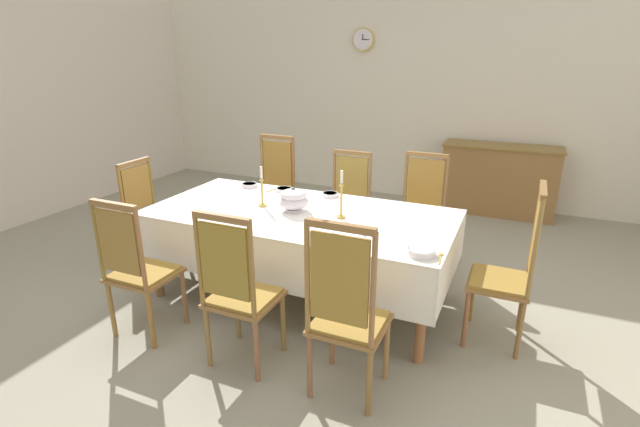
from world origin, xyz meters
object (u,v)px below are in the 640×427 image
(dining_table, at_px, (301,220))
(mounted_clock, at_px, (363,40))
(bowl_near_left, at_px, (421,251))
(sideboard, at_px, (498,180))
(candlestick_east, at_px, (341,199))
(candlestick_west, at_px, (262,191))
(bowl_far_right, at_px, (249,185))
(spoon_primary, at_px, (440,256))
(chair_south_a, at_px, (137,267))
(chair_north_a, at_px, (273,190))
(bowl_near_right, at_px, (284,189))
(chair_head_west, at_px, (150,212))
(chair_north_c, at_px, (421,212))
(soup_tureen, at_px, (293,199))
(chair_head_east, at_px, (512,268))
(chair_south_b, at_px, (238,289))
(spoon_secondary, at_px, (276,189))
(chair_south_c, at_px, (346,312))
(bowl_far_left, at_px, (330,194))
(chair_north_b, at_px, (347,203))

(dining_table, distance_m, mounted_clock, 3.64)
(bowl_near_left, xyz_separation_m, sideboard, (0.27, 3.47, -0.36))
(candlestick_east, bearing_deg, sideboard, 71.47)
(candlestick_west, relative_size, bowl_far_right, 2.29)
(dining_table, distance_m, spoon_primary, 1.29)
(bowl_far_right, relative_size, mounted_clock, 0.50)
(chair_south_a, relative_size, candlestick_east, 2.82)
(chair_north_a, relative_size, bowl_near_right, 7.38)
(dining_table, relative_size, bowl_far_right, 16.39)
(spoon_primary, xyz_separation_m, mounted_clock, (-1.83, 3.69, 1.39))
(chair_head_west, bearing_deg, chair_north_c, 112.45)
(chair_north_a, bearing_deg, spoon_primary, 145.11)
(chair_north_c, height_order, soup_tureen, chair_north_c)
(chair_north_a, relative_size, chair_head_east, 0.98)
(chair_north_c, xyz_separation_m, bowl_near_right, (-1.20, -0.54, 0.23))
(chair_north_a, relative_size, chair_south_b, 1.04)
(candlestick_west, height_order, bowl_far_right, candlestick_west)
(chair_head_west, bearing_deg, bowl_near_right, 110.79)
(spoon_primary, bearing_deg, spoon_secondary, 145.66)
(chair_south_c, distance_m, bowl_far_left, 1.69)
(sideboard, bearing_deg, spoon_secondary, 53.30)
(soup_tureen, bearing_deg, candlestick_east, 0.00)
(chair_north_a, distance_m, candlestick_west, 1.17)
(bowl_far_right, bearing_deg, chair_north_a, 95.17)
(chair_south_b, bearing_deg, bowl_near_right, 106.59)
(chair_north_a, xyz_separation_m, bowl_far_left, (0.89, -0.52, 0.21))
(chair_north_c, bearing_deg, soup_tureen, 49.65)
(chair_north_c, height_order, spoon_secondary, chair_north_c)
(candlestick_east, bearing_deg, chair_south_a, -139.89)
(chair_head_west, xyz_separation_m, bowl_far_right, (0.86, 0.47, 0.26))
(bowl_far_right, height_order, mounted_clock, mounted_clock)
(chair_south_c, height_order, candlestick_east, chair_south_c)
(chair_north_a, height_order, chair_north_b, chair_north_a)
(candlestick_west, height_order, bowl_far_left, candlestick_west)
(bowl_near_left, bearing_deg, chair_north_c, 101.88)
(sideboard, relative_size, mounted_clock, 4.73)
(bowl_near_right, relative_size, sideboard, 0.11)
(chair_north_a, distance_m, mounted_clock, 2.77)
(bowl_near_left, bearing_deg, spoon_primary, 12.38)
(chair_south_a, relative_size, chair_north_b, 1.01)
(chair_north_a, relative_size, chair_north_b, 1.09)
(dining_table, distance_m, candlestick_west, 0.42)
(bowl_far_right, xyz_separation_m, spoon_primary, (2.01, -0.89, -0.01))
(chair_north_c, relative_size, sideboard, 0.78)
(chair_south_b, relative_size, chair_head_west, 1.08)
(chair_north_b, height_order, soup_tureen, chair_north_b)
(candlestick_east, bearing_deg, bowl_far_right, 157.85)
(chair_south_b, distance_m, chair_north_b, 2.02)
(candlestick_west, bearing_deg, bowl_far_left, 49.83)
(bowl_far_right, relative_size, spoon_primary, 0.86)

